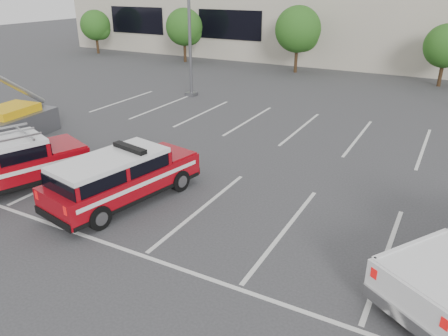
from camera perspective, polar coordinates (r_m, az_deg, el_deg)
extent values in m
plane|color=#343437|center=(13.42, -2.95, -5.33)|extent=(120.00, 120.00, 0.00)
cube|color=silver|center=(17.04, 4.93, 1.06)|extent=(23.00, 15.00, 0.01)
cube|color=#B5AC99|center=(42.54, 21.23, 18.51)|extent=(60.00, 15.00, 8.00)
cylinder|color=#3F2B19|center=(45.08, -16.19, 15.14)|extent=(0.24, 0.24, 1.51)
sphere|color=#215617|center=(44.88, -16.46, 17.46)|extent=(2.77, 2.77, 2.77)
sphere|color=#215617|center=(44.79, -15.83, 16.98)|extent=(1.85, 1.85, 1.85)
cylinder|color=#3F2B19|center=(38.81, -5.12, 14.87)|extent=(0.24, 0.24, 1.67)
sphere|color=#215617|center=(38.57, -5.23, 17.88)|extent=(3.07, 3.07, 3.07)
sphere|color=#215617|center=(38.57, -4.52, 17.21)|extent=(2.05, 2.05, 2.05)
cylinder|color=#3F2B19|center=(34.37, 9.37, 13.72)|extent=(0.24, 0.24, 1.84)
sphere|color=#215617|center=(34.08, 9.62, 17.44)|extent=(3.37, 3.37, 3.37)
sphere|color=#215617|center=(34.19, 10.34, 16.55)|extent=(2.24, 2.24, 2.24)
cylinder|color=#3F2B19|center=(32.53, 26.43, 10.85)|extent=(0.24, 0.24, 1.51)
sphere|color=#215617|center=(32.26, 27.02, 14.03)|extent=(2.77, 2.77, 2.77)
cube|color=#59595E|center=(26.96, -4.27, 9.62)|extent=(0.60, 0.60, 0.20)
cylinder|color=#59595E|center=(26.25, -4.60, 20.07)|extent=(0.18, 0.18, 10.00)
cube|color=maroon|center=(13.97, -12.90, -1.59)|extent=(2.72, 5.21, 0.76)
cube|color=black|center=(13.50, -14.60, 0.02)|extent=(2.30, 3.77, 0.40)
cube|color=silver|center=(13.40, -14.72, 1.08)|extent=(2.25, 3.69, 0.14)
cube|color=black|center=(13.77, -12.21, 2.58)|extent=(1.36, 0.50, 0.14)
cube|color=maroon|center=(16.05, -26.34, -0.03)|extent=(3.51, 5.26, 0.81)
cube|color=#59595E|center=(21.53, -25.81, 5.02)|extent=(2.44, 3.65, 1.06)
cube|color=#E1A60D|center=(21.35, -26.12, 6.73)|extent=(1.74, 2.25, 0.38)
cylinder|color=#A5A5A8|center=(21.52, -25.42, 9.50)|extent=(0.50, 2.82, 2.06)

